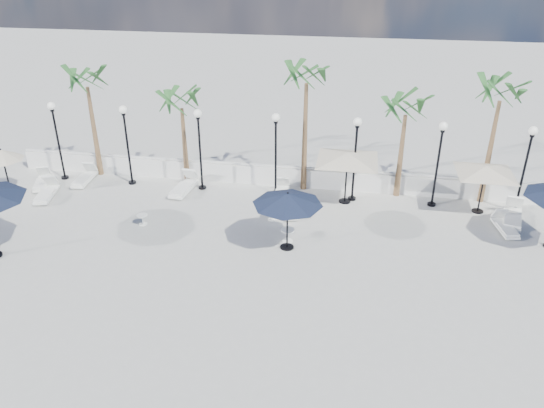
% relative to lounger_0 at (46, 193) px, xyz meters
% --- Properties ---
extents(ground, '(100.00, 100.00, 0.00)m').
position_rel_lounger_0_xyz_m(ground, '(10.20, -4.36, -0.24)').
color(ground, '#A3A39E').
rests_on(ground, ground).
extents(balustrade, '(26.00, 0.30, 1.01)m').
position_rel_lounger_0_xyz_m(balustrade, '(10.20, 3.14, 0.22)').
color(balustrade, silver).
rests_on(balustrade, ground).
extents(lamppost_0, '(0.36, 0.36, 3.84)m').
position_rel_lounger_0_xyz_m(lamppost_0, '(-0.30, 2.14, 2.25)').
color(lamppost_0, black).
rests_on(lamppost_0, ground).
extents(lamppost_1, '(0.36, 0.36, 3.84)m').
position_rel_lounger_0_xyz_m(lamppost_1, '(3.20, 2.14, 2.25)').
color(lamppost_1, black).
rests_on(lamppost_1, ground).
extents(lamppost_2, '(0.36, 0.36, 3.84)m').
position_rel_lounger_0_xyz_m(lamppost_2, '(6.70, 2.14, 2.25)').
color(lamppost_2, black).
rests_on(lamppost_2, ground).
extents(lamppost_3, '(0.36, 0.36, 3.84)m').
position_rel_lounger_0_xyz_m(lamppost_3, '(10.20, 2.14, 2.25)').
color(lamppost_3, black).
rests_on(lamppost_3, ground).
extents(lamppost_4, '(0.36, 0.36, 3.84)m').
position_rel_lounger_0_xyz_m(lamppost_4, '(13.70, 2.14, 2.25)').
color(lamppost_4, black).
rests_on(lamppost_4, ground).
extents(lamppost_5, '(0.36, 0.36, 3.84)m').
position_rel_lounger_0_xyz_m(lamppost_5, '(17.20, 2.14, 2.25)').
color(lamppost_5, black).
rests_on(lamppost_5, ground).
extents(lamppost_6, '(0.36, 0.36, 3.84)m').
position_rel_lounger_0_xyz_m(lamppost_6, '(20.70, 2.14, 2.25)').
color(lamppost_6, black).
rests_on(lamppost_6, ground).
extents(palm_0, '(2.60, 2.60, 5.50)m').
position_rel_lounger_0_xyz_m(palm_0, '(1.20, 2.94, 4.29)').
color(palm_0, brown).
rests_on(palm_0, ground).
extents(palm_1, '(2.60, 2.60, 4.70)m').
position_rel_lounger_0_xyz_m(palm_1, '(5.70, 2.94, 3.51)').
color(palm_1, brown).
rests_on(palm_1, ground).
extents(palm_2, '(2.60, 2.60, 6.10)m').
position_rel_lounger_0_xyz_m(palm_2, '(11.40, 2.94, 4.87)').
color(palm_2, brown).
rests_on(palm_2, ground).
extents(palm_3, '(2.60, 2.60, 4.90)m').
position_rel_lounger_0_xyz_m(palm_3, '(15.70, 2.94, 3.71)').
color(palm_3, brown).
rests_on(palm_3, ground).
extents(palm_4, '(2.60, 2.60, 5.70)m').
position_rel_lounger_0_xyz_m(palm_4, '(19.40, 2.94, 4.48)').
color(palm_4, brown).
rests_on(palm_4, ground).
extents(lounger_0, '(1.05, 2.03, 0.73)m').
position_rel_lounger_0_xyz_m(lounger_0, '(0.00, 0.00, 0.00)').
color(lounger_0, white).
rests_on(lounger_0, ground).
extents(lounger_1, '(1.24, 1.94, 0.69)m').
position_rel_lounger_0_xyz_m(lounger_1, '(-0.88, 1.11, -0.01)').
color(lounger_1, white).
rests_on(lounger_1, ground).
extents(lounger_2, '(0.76, 1.95, 0.71)m').
position_rel_lounger_0_xyz_m(lounger_2, '(0.90, 1.86, -0.00)').
color(lounger_2, white).
rests_on(lounger_2, ground).
extents(lounger_3, '(0.89, 2.15, 0.79)m').
position_rel_lounger_0_xyz_m(lounger_3, '(5.97, 1.64, 0.02)').
color(lounger_3, white).
rests_on(lounger_3, ground).
extents(lounger_4, '(0.59, 1.77, 0.66)m').
position_rel_lounger_0_xyz_m(lounger_4, '(10.49, 1.86, -0.02)').
color(lounger_4, white).
rests_on(lounger_4, ground).
extents(lounger_5, '(0.93, 1.75, 0.63)m').
position_rel_lounger_0_xyz_m(lounger_5, '(11.13, 0.35, -0.03)').
color(lounger_5, white).
rests_on(lounger_5, ground).
extents(lounger_6, '(0.84, 1.79, 0.64)m').
position_rel_lounger_0_xyz_m(lounger_6, '(19.87, 0.25, -0.03)').
color(lounger_6, white).
rests_on(lounger_6, ground).
extents(lounger_7, '(1.16, 2.20, 0.79)m').
position_rel_lounger_0_xyz_m(lounger_7, '(20.35, 1.12, 0.02)').
color(lounger_7, white).
rests_on(lounger_7, ground).
extents(side_table_0, '(0.45, 0.45, 0.44)m').
position_rel_lounger_0_xyz_m(side_table_0, '(5.26, -1.65, 0.02)').
color(side_table_0, white).
rests_on(side_table_0, ground).
extents(side_table_1, '(0.54, 0.54, 0.52)m').
position_rel_lounger_0_xyz_m(side_table_1, '(11.35, -2.00, 0.07)').
color(side_table_1, white).
rests_on(side_table_1, ground).
extents(side_table_2, '(0.49, 0.49, 0.48)m').
position_rel_lounger_0_xyz_m(side_table_2, '(10.48, -0.33, 0.04)').
color(side_table_2, white).
rests_on(side_table_2, ground).
extents(parasol_navy_mid, '(2.63, 2.63, 2.36)m').
position_rel_lounger_0_xyz_m(parasol_navy_mid, '(11.39, -2.48, 1.83)').
color(parasol_navy_mid, black).
rests_on(parasol_navy_mid, ground).
extents(parasol_cream_sq_a, '(5.17, 5.17, 2.54)m').
position_rel_lounger_0_xyz_m(parasol_cream_sq_a, '(13.39, 1.84, 2.11)').
color(parasol_cream_sq_a, black).
rests_on(parasol_cream_sq_a, ground).
extents(parasol_cream_sq_b, '(4.59, 4.59, 2.30)m').
position_rel_lounger_0_xyz_m(parasol_cream_sq_b, '(19.10, 1.84, 1.88)').
color(parasol_cream_sq_b, black).
rests_on(parasol_cream_sq_b, ground).
extents(parasol_cream_small, '(1.85, 1.85, 2.27)m').
position_rel_lounger_0_xyz_m(parasol_cream_small, '(-1.80, 0.01, 1.70)').
color(parasol_cream_small, black).
rests_on(parasol_cream_small, ground).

